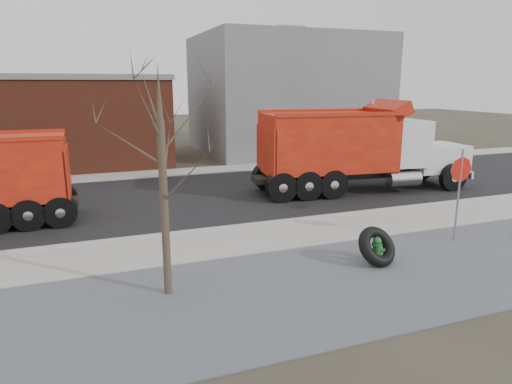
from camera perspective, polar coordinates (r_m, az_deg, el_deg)
name	(u,v)px	position (r m, az deg, el deg)	size (l,w,h in m)	color
ground	(257,242)	(14.14, 0.17, -6.26)	(120.00, 120.00, 0.00)	#383328
gravel_verge	(309,288)	(11.18, 6.70, -11.80)	(60.00, 5.00, 0.03)	slate
sidewalk	(255,238)	(14.35, -0.19, -5.83)	(60.00, 2.50, 0.06)	#9E9B93
curb	(241,226)	(15.51, -1.87, -4.26)	(60.00, 0.15, 0.11)	#9E9B93
road	(206,196)	(19.91, -6.29, -0.48)	(60.00, 9.40, 0.02)	black
far_sidewalk	(180,172)	(25.35, -9.53, 2.46)	(60.00, 2.00, 0.06)	#9E9B93
building_grey	(286,94)	(33.41, 3.71, 12.07)	(12.00, 10.00, 8.00)	gray
bare_tree	(162,153)	(10.07, -11.70, 4.78)	(3.20, 3.20, 5.20)	#382D23
fire_hydrant	(377,252)	(12.76, 14.84, -7.24)	(0.44, 0.44, 0.78)	#256133
truck_tire	(377,247)	(12.71, 14.87, -6.61)	(1.33, 1.18, 1.10)	black
stop_sign	(460,180)	(14.99, 24.15, 1.43)	(0.78, 0.06, 2.88)	gray
dump_truck_red_a	(356,146)	(20.92, 12.36, 5.60)	(10.13, 3.65, 4.00)	black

